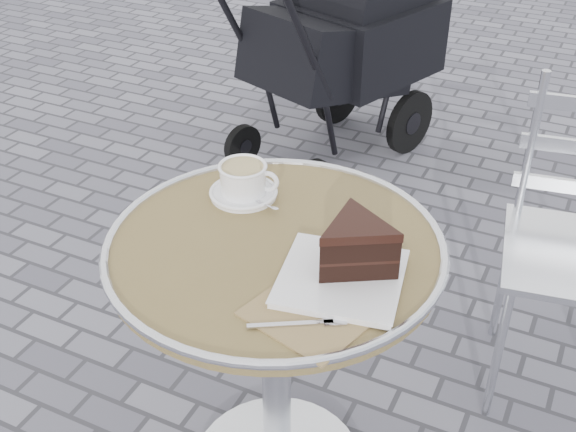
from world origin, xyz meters
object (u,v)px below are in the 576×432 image
at_px(baby_stroller, 340,52).
at_px(cafe_table, 276,304).
at_px(cappuccino_set, 244,182).
at_px(cake_plate_set, 352,254).

bearing_deg(baby_stroller, cafe_table, -52.67).
distance_m(cappuccino_set, cake_plate_set, 0.38).
bearing_deg(cake_plate_set, cafe_table, 157.92).
height_order(cafe_table, cappuccino_set, cappuccino_set).
relative_size(cafe_table, baby_stroller, 0.65).
bearing_deg(cake_plate_set, baby_stroller, 102.25).
relative_size(cake_plate_set, baby_stroller, 0.31).
xyz_separation_m(cafe_table, cappuccino_set, (-0.15, 0.14, 0.20)).
height_order(cake_plate_set, baby_stroller, baby_stroller).
distance_m(cappuccino_set, baby_stroller, 1.62).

